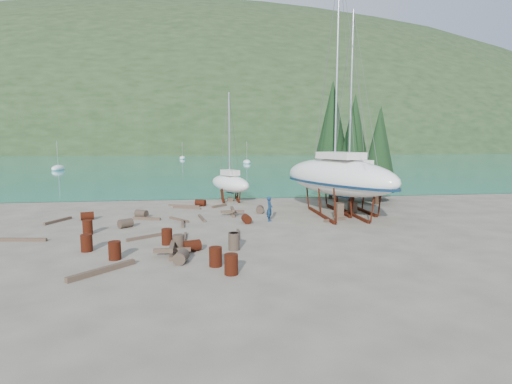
{
  "coord_description": "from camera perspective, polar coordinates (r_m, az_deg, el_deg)",
  "views": [
    {
      "loc": [
        -1.57,
        -23.84,
        5.54
      ],
      "look_at": [
        2.05,
        3.0,
        2.16
      ],
      "focal_mm": 28.0,
      "sensor_mm": 36.0,
      "label": 1
    }
  ],
  "objects": [
    {
      "name": "timber_6",
      "position": [
        34.58,
        -5.27,
        -1.98
      ],
      "size": [
        1.37,
        1.34,
        0.19
      ],
      "primitive_type": "cube",
      "rotation": [
        0.0,
        0.0,
        2.34
      ],
      "color": "brown",
      "rests_on": "ground"
    },
    {
      "name": "drum_7",
      "position": [
        17.08,
        -3.56,
        -10.28
      ],
      "size": [
        0.58,
        0.58,
        0.88
      ],
      "primitive_type": "cylinder",
      "color": "#4F1B0D",
      "rests_on": "ground"
    },
    {
      "name": "large_sailboat_far",
      "position": [
        32.71,
        13.42,
        1.7
      ],
      "size": [
        4.85,
        10.29,
        15.69
      ],
      "rotation": [
        0.0,
        0.0,
        0.21
      ],
      "color": "white",
      "rests_on": "ground"
    },
    {
      "name": "timber_0",
      "position": [
        35.21,
        -10.26,
        -1.94
      ],
      "size": [
        2.75,
        1.21,
        0.14
      ],
      "primitive_type": "cube",
      "rotation": [
        0.0,
        0.0,
        1.19
      ],
      "color": "brown",
      "rests_on": "ground"
    },
    {
      "name": "drum_15",
      "position": [
        27.45,
        -18.14,
        -4.27
      ],
      "size": [
        1.05,
        1.01,
        0.58
      ],
      "primitive_type": "cylinder",
      "rotation": [
        1.57,
        0.0,
        2.28
      ],
      "color": "#2D2823",
      "rests_on": "ground"
    },
    {
      "name": "drum_12",
      "position": [
        20.8,
        -9.17,
        -7.6
      ],
      "size": [
        1.03,
        0.87,
        0.58
      ],
      "primitive_type": "cylinder",
      "rotation": [
        1.57,
        0.0,
        1.96
      ],
      "color": "#4F1B0D",
      "rests_on": "ground"
    },
    {
      "name": "timber_9",
      "position": [
        34.0,
        -9.86,
        -2.24
      ],
      "size": [
        2.4,
        1.22,
        0.15
      ],
      "primitive_type": "cube",
      "rotation": [
        0.0,
        0.0,
        1.14
      ],
      "color": "brown",
      "rests_on": "ground"
    },
    {
      "name": "bay_water",
      "position": [
        338.89,
        -7.46,
        6.12
      ],
      "size": [
        700.0,
        700.0,
        0.0
      ],
      "primitive_type": "plane",
      "color": "teal",
      "rests_on": "ground"
    },
    {
      "name": "timber_10",
      "position": [
        29.23,
        -7.76,
        -3.71
      ],
      "size": [
        0.55,
        2.39,
        0.16
      ],
      "primitive_type": "cube",
      "rotation": [
        0.0,
        0.0,
        0.16
      ],
      "color": "brown",
      "rests_on": "ground"
    },
    {
      "name": "drum_11",
      "position": [
        31.46,
        0.56,
        -2.49
      ],
      "size": [
        0.74,
        0.97,
        0.58
      ],
      "primitive_type": "cylinder",
      "rotation": [
        1.57,
        0.0,
        2.95
      ],
      "color": "#2D2823",
      "rests_on": "ground"
    },
    {
      "name": "timber_12",
      "position": [
        24.17,
        -15.44,
        -6.19
      ],
      "size": [
        2.06,
        1.55,
        0.17
      ],
      "primitive_type": "cube",
      "rotation": [
        0.0,
        0.0,
        2.2
      ],
      "color": "brown",
      "rests_on": "ground"
    },
    {
      "name": "drum_8",
      "position": [
        26.22,
        -22.91,
        -4.67
      ],
      "size": [
        0.58,
        0.58,
        0.88
      ],
      "primitive_type": "cylinder",
      "color": "#4F1B0D",
      "rests_on": "ground"
    },
    {
      "name": "drum_14",
      "position": [
        22.37,
        -12.6,
        -6.24
      ],
      "size": [
        0.58,
        0.58,
        0.88
      ],
      "primitive_type": "cylinder",
      "color": "#4F1B0D",
      "rests_on": "ground"
    },
    {
      "name": "timber_8",
      "position": [
        29.78,
        -15.34,
        -3.68
      ],
      "size": [
        2.03,
        0.85,
        0.19
      ],
      "primitive_type": "cube",
      "rotation": [
        0.0,
        0.0,
        1.24
      ],
      "color": "brown",
      "rests_on": "ground"
    },
    {
      "name": "drum_1",
      "position": [
        18.96,
        -10.62,
        -9.09
      ],
      "size": [
        0.74,
        0.98,
        0.58
      ],
      "primitive_type": "cylinder",
      "rotation": [
        1.57,
        0.0,
        2.95
      ],
      "color": "#2D2823",
      "rests_on": "ground"
    },
    {
      "name": "timber_3",
      "position": [
        23.28,
        -10.19,
        -6.58
      ],
      "size": [
        0.19,
        2.79,
        0.15
      ],
      "primitive_type": "cube",
      "rotation": [
        0.0,
        0.0,
        3.13
      ],
      "color": "brown",
      "rests_on": "ground"
    },
    {
      "name": "far_house_left",
      "position": [
        221.7,
        -23.09,
        5.87
      ],
      "size": [
        6.6,
        5.6,
        5.6
      ],
      "color": "beige",
      "rests_on": "ground"
    },
    {
      "name": "timber_5",
      "position": [
        23.96,
        -2.61,
        -6.06
      ],
      "size": [
        0.36,
        2.39,
        0.16
      ],
      "primitive_type": "cube",
      "rotation": [
        0.0,
        0.0,
        3.06
      ],
      "color": "brown",
      "rests_on": "ground"
    },
    {
      "name": "far_house_right",
      "position": [
        216.17,
        0.72,
        6.42
      ],
      "size": [
        6.6,
        5.6,
        5.6
      ],
      "color": "beige",
      "rests_on": "ground"
    },
    {
      "name": "drum_17",
      "position": [
        20.98,
        -3.18,
        -6.96
      ],
      "size": [
        0.58,
        0.58,
        0.88
      ],
      "primitive_type": "cylinder",
      "color": "#2D2823",
      "rests_on": "ground"
    },
    {
      "name": "small_sailboat_shore",
      "position": [
        38.11,
        -3.75,
        1.29
      ],
      "size": [
        4.45,
        6.62,
        10.18
      ],
      "rotation": [
        0.0,
        0.0,
        0.43
      ],
      "color": "white",
      "rests_on": "ground"
    },
    {
      "name": "drum_10",
      "position": [
        20.26,
        -19.53,
        -7.88
      ],
      "size": [
        0.58,
        0.58,
        0.88
      ],
      "primitive_type": "cylinder",
      "color": "#4F1B0D",
      "rests_on": "ground"
    },
    {
      "name": "moored_boat_left",
      "position": [
        88.68,
        -26.41,
        3.04
      ],
      "size": [
        2.0,
        5.0,
        6.05
      ],
      "color": "white",
      "rests_on": "ground"
    },
    {
      "name": "timber_15",
      "position": [
        31.01,
        -15.54,
        -3.3
      ],
      "size": [
        1.56,
        2.96,
        0.15
      ],
      "primitive_type": "cube",
      "rotation": [
        0.0,
        0.0,
        0.46
      ],
      "color": "brown",
      "rests_on": "ground"
    },
    {
      "name": "timber_16",
      "position": [
        18.54,
        -21.1,
        -10.39
      ],
      "size": [
        2.39,
        2.46,
        0.23
      ],
      "primitive_type": "cube",
      "rotation": [
        0.0,
        0.0,
        2.37
      ],
      "color": "brown",
      "rests_on": "ground"
    },
    {
      "name": "drum_4",
      "position": [
        35.17,
        -7.94,
        -1.54
      ],
      "size": [
        1.02,
        0.84,
        0.58
      ],
      "primitive_type": "cylinder",
      "rotation": [
        1.57,
        0.0,
        1.23
      ],
      "color": "#4F1B0D",
      "rests_on": "ground"
    },
    {
      "name": "moored_boat_mid",
      "position": [
        104.61,
        -1.33,
        4.29
      ],
      "size": [
        2.0,
        5.0,
        6.05
      ],
      "color": "white",
      "rests_on": "ground"
    },
    {
      "name": "cypress_mid_right",
      "position": [
        37.25,
        17.11,
        5.85
      ],
      "size": [
        3.06,
        3.06,
        8.5
      ],
      "color": "black",
      "rests_on": "ground"
    },
    {
      "name": "drum_3",
      "position": [
        18.22,
        -5.81,
        -9.18
      ],
      "size": [
        0.58,
        0.58,
        0.88
      ],
      "primitive_type": "cylinder",
      "color": "#4F1B0D",
      "rests_on": "ground"
    },
    {
      "name": "drum_6",
      "position": [
        27.57,
        -1.37,
        -3.86
      ],
      "size": [
        0.66,
        0.93,
        0.58
      ],
      "primitive_type": "cylinder",
      "rotation": [
        1.57,
        0.0,
        0.09
      ],
      "color": "#4F1B0D",
      "rests_on": "ground"
    },
    {
      "name": "timber_1",
      "position": [
        28.83,
        11.18,
        -3.91
      ],
      "size": [
        1.83,
        0.9,
        0.19
      ],
      "primitive_type": "cube",
      "rotation": [
        0.0,
        0.0,
        1.96
      ],
      "color": "brown",
      "rests_on": "ground"
    },
    {
      "name": "moored_boat_far",
      "position": [
        134.09,
        -10.47,
        4.79
      ],
      "size": [
        2.0,
        5.0,
        6.05
      ],
      "color": "white",
      "rests_on": "ground"
    },
    {
      "name": "far_house_center",
      "position": [
        214.65,
        -12.69,
        6.24
      ],
      "size": [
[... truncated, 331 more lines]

